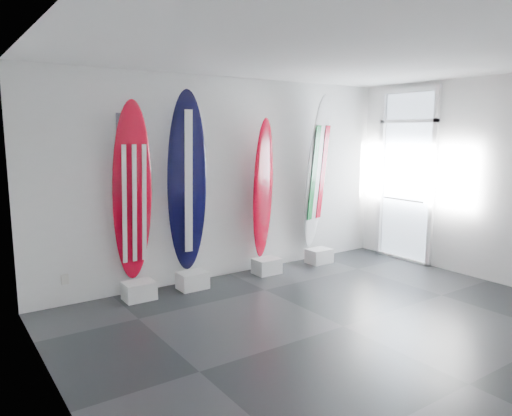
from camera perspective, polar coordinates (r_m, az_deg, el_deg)
floor at (r=5.71m, az=10.40°, el=-13.72°), size 6.00×6.00×0.00m
ceiling at (r=5.33m, az=11.36°, el=17.57°), size 6.00×6.00×0.00m
wall_back at (r=7.28m, az=-3.29°, el=3.55°), size 6.00×0.00×6.00m
wall_left at (r=3.83m, az=-22.57°, el=-2.06°), size 0.00×5.00×5.00m
wall_right at (r=7.73m, az=26.72°, el=2.93°), size 0.00×5.00×5.00m
display_block_usa at (r=6.59m, az=-13.78°, el=-9.56°), size 0.40×0.30×0.24m
surfboard_usa at (r=6.40m, az=-14.53°, el=1.82°), size 0.54×0.29×2.37m
display_block_navy at (r=6.89m, az=-7.58°, el=-8.55°), size 0.40×0.30×0.24m
surfboard_navy at (r=6.70m, az=-8.22°, el=3.03°), size 0.59×0.29×2.53m
display_block_swiss at (r=7.54m, az=1.29°, el=-6.93°), size 0.40×0.30×0.24m
surfboard_swiss at (r=7.38m, az=0.87°, el=2.29°), size 0.53×0.33×2.18m
display_block_italy at (r=8.21m, az=7.54°, el=-5.68°), size 0.40×0.30×0.24m
surfboard_italy at (r=8.04m, az=7.27°, el=4.15°), size 0.65×0.49×2.57m
wall_outlet at (r=6.57m, az=-21.85°, el=-7.91°), size 0.09×0.02×0.13m
glass_door at (r=8.56m, az=17.48°, el=3.47°), size 0.12×1.16×2.85m
balcony at (r=9.76m, az=22.06°, el=-1.63°), size 2.80×2.20×1.20m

